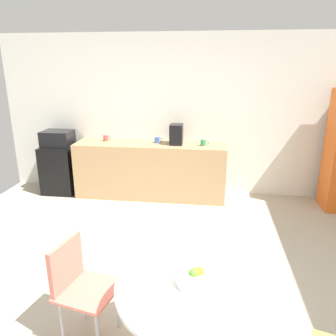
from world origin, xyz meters
The scene contains 12 objects.
ground_plane centered at (0.00, 0.00, 0.00)m, with size 6.00×6.00×0.00m, color #B2A893.
wall_back centered at (0.00, 3.00, 1.30)m, with size 6.00×0.10×2.60m, color white.
counter_block centered at (-0.45, 2.65, 0.45)m, with size 2.43×0.60×0.90m, color tan.
mini_fridge centered at (-2.02, 2.65, 0.40)m, with size 0.54×0.54×0.81m, color black.
microwave centered at (-2.02, 2.65, 0.94)m, with size 0.48×0.38×0.26m, color black.
round_table centered at (0.50, -0.57, 0.62)m, with size 1.17×1.17×0.74m.
chair_coral centered at (-0.48, -0.35, 0.52)m, with size 0.50×0.50×0.83m.
fruit_bowl centered at (0.44, -0.58, 0.78)m, with size 0.24×0.24×0.11m.
mug_white centered at (0.40, 2.61, 0.95)m, with size 0.13×0.08×0.09m.
mug_green centered at (-1.21, 2.74, 0.95)m, with size 0.13×0.08×0.09m.
mug_red centered at (-0.34, 2.71, 0.95)m, with size 0.13×0.08×0.09m.
coffee_maker centered at (-0.03, 2.65, 1.06)m, with size 0.20×0.24×0.32m, color black.
Camera 1 is at (0.51, -2.42, 2.13)m, focal length 35.12 mm.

